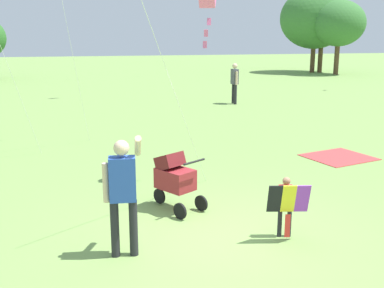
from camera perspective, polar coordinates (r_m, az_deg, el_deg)
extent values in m
plane|color=#75994C|center=(7.23, 3.64, -11.42)|extent=(120.00, 120.00, 0.00)
cylinder|color=brown|center=(38.70, 14.58, 9.96)|extent=(0.36, 0.36, 1.98)
ellipsoid|color=#387033|center=(38.66, 14.87, 14.68)|extent=(5.49, 4.95, 4.67)
cylinder|color=brown|center=(38.86, 15.46, 10.02)|extent=(0.36, 0.36, 2.12)
ellipsoid|color=#235623|center=(38.81, 15.69, 13.62)|extent=(3.47, 3.12, 2.95)
cylinder|color=brown|center=(37.22, 17.31, 9.83)|extent=(0.36, 0.36, 2.19)
ellipsoid|color=#387033|center=(37.18, 17.61, 13.95)|extent=(3.97, 3.57, 3.38)
cylinder|color=#232328|center=(7.33, 11.84, -9.34)|extent=(0.07, 0.07, 0.47)
cylinder|color=#232328|center=(7.29, 10.71, -9.39)|extent=(0.07, 0.07, 0.47)
cube|color=red|center=(7.16, 11.43, -6.36)|extent=(0.23, 0.17, 0.35)
cylinder|color=#A37556|center=(7.20, 12.41, -6.51)|extent=(0.05, 0.05, 0.31)
cylinder|color=#A37556|center=(7.15, 10.42, -6.57)|extent=(0.05, 0.05, 0.31)
sphere|color=#A37556|center=(7.09, 11.52, -4.48)|extent=(0.12, 0.12, 0.12)
cube|color=purple|center=(7.04, 13.39, -6.55)|extent=(0.23, 0.20, 0.45)
cube|color=yellow|center=(6.99, 11.76, -6.60)|extent=(0.23, 0.20, 0.45)
cube|color=black|center=(6.95, 10.11, -6.65)|extent=(0.23, 0.20, 0.45)
cube|color=red|center=(7.12, 11.64, -9.81)|extent=(0.08, 0.03, 0.36)
cylinder|color=#232328|center=(6.59, -9.44, -10.23)|extent=(0.12, 0.12, 0.82)
cylinder|color=#232328|center=(6.59, -7.19, -10.16)|extent=(0.12, 0.12, 0.82)
cube|color=#284CA8|center=(6.34, -8.53, -4.27)|extent=(0.38, 0.25, 0.61)
cylinder|color=beige|center=(6.36, -10.53, -4.70)|extent=(0.09, 0.09, 0.54)
cylinder|color=beige|center=(6.36, -6.66, -0.23)|extent=(0.14, 0.50, 0.38)
sphere|color=beige|center=(6.22, -8.67, -0.48)|extent=(0.21, 0.21, 0.21)
cylinder|color=black|center=(8.55, -4.02, -6.39)|extent=(0.18, 0.26, 0.28)
cylinder|color=black|center=(7.84, -1.48, -8.24)|extent=(0.18, 0.26, 0.28)
cylinder|color=black|center=(8.19, 1.13, -7.28)|extent=(0.18, 0.26, 0.28)
cube|color=maroon|center=(8.12, -2.08, -4.31)|extent=(0.71, 0.78, 0.36)
cube|color=maroon|center=(8.13, -2.72, -2.10)|extent=(0.57, 0.57, 0.35)
cylinder|color=black|center=(7.70, 0.28, -2.20)|extent=(0.43, 0.29, 0.04)
cube|color=pink|center=(9.39, 2.10, 14.78)|extent=(0.09, 0.07, 0.14)
cube|color=pink|center=(9.36, 1.73, 13.45)|extent=(0.09, 0.06, 0.14)
cube|color=pink|center=(9.37, 1.59, 12.10)|extent=(0.08, 0.04, 0.14)
cylinder|color=silver|center=(7.88, -1.59, 4.75)|extent=(1.77, 2.90, 3.70)
cylinder|color=silver|center=(12.50, -14.89, 12.82)|extent=(0.79, 1.98, 6.00)
cylinder|color=#232328|center=(20.78, 5.07, 6.18)|extent=(0.13, 0.13, 0.87)
cylinder|color=#232328|center=(20.52, 5.35, 6.08)|extent=(0.13, 0.13, 0.87)
cube|color=#4C4C56|center=(20.57, 5.25, 8.24)|extent=(0.25, 0.39, 0.65)
cylinder|color=beige|center=(20.79, 5.01, 8.17)|extent=(0.09, 0.09, 0.58)
cylinder|color=beige|center=(20.35, 5.49, 8.05)|extent=(0.09, 0.09, 0.58)
sphere|color=beige|center=(20.53, 5.28, 9.52)|extent=(0.23, 0.23, 0.23)
cube|color=#CC3D3D|center=(12.23, 17.56, -1.55)|extent=(1.82, 1.69, 0.02)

